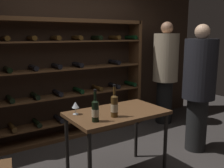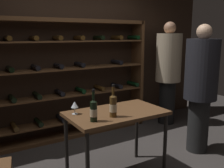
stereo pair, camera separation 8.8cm
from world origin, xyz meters
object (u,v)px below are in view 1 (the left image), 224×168
object	(u,v)px
person_bystander_red_print	(165,69)
wine_glass_stemmed_right	(75,105)
tasting_table	(117,119)
wine_bottle_amber_reserve	(114,105)
person_host_in_suit	(199,83)
wine_bottle_red_label	(95,110)
wine_rack	(67,80)

from	to	relation	value
person_bystander_red_print	wine_glass_stemmed_right	world-z (taller)	person_bystander_red_print
tasting_table	wine_bottle_amber_reserve	xyz separation A→B (m)	(-0.13, -0.14, 0.22)
wine_bottle_amber_reserve	wine_glass_stemmed_right	bearing A→B (deg)	135.99
tasting_table	wine_glass_stemmed_right	size ratio (longest dim) A/B	7.78
person_bystander_red_print	person_host_in_suit	distance (m)	1.24
tasting_table	wine_bottle_red_label	distance (m)	0.46
wine_bottle_red_label	wine_bottle_amber_reserve	bearing A→B (deg)	5.02
person_bystander_red_print	wine_bottle_amber_reserve	world-z (taller)	person_bystander_red_print
person_bystander_red_print	wine_rack	bearing A→B (deg)	-119.72
wine_rack	wine_bottle_red_label	world-z (taller)	wine_rack
wine_bottle_red_label	wine_bottle_amber_reserve	size ratio (longest dim) A/B	0.95
wine_bottle_amber_reserve	person_host_in_suit	bearing A→B (deg)	4.66
tasting_table	person_host_in_suit	xyz separation A→B (m)	(1.42, -0.01, 0.28)
wine_rack	person_host_in_suit	world-z (taller)	wine_rack
wine_rack	person_bystander_red_print	size ratio (longest dim) A/B	1.46
wine_bottle_amber_reserve	person_bystander_red_print	bearing A→B (deg)	32.26
person_host_in_suit	wine_glass_stemmed_right	world-z (taller)	person_host_in_suit
tasting_table	wine_glass_stemmed_right	distance (m)	0.52
wine_rack	wine_bottle_amber_reserve	bearing A→B (deg)	-95.45
tasting_table	person_host_in_suit	size ratio (longest dim) A/B	0.61
wine_bottle_red_label	wine_glass_stemmed_right	world-z (taller)	wine_bottle_red_label
person_host_in_suit	wine_bottle_amber_reserve	distance (m)	1.56
person_bystander_red_print	wine_bottle_amber_reserve	bearing A→B (deg)	-76.55
wine_rack	person_host_in_suit	distance (m)	2.06
wine_rack	tasting_table	world-z (taller)	wine_rack
wine_rack	wine_bottle_amber_reserve	distance (m)	1.64
tasting_table	wine_glass_stemmed_right	bearing A→B (deg)	159.83
person_host_in_suit	tasting_table	bearing A→B (deg)	-67.81
wine_rack	wine_glass_stemmed_right	xyz separation A→B (m)	(-0.47, -1.33, -0.05)
tasting_table	wine_bottle_red_label	xyz separation A→B (m)	(-0.38, -0.16, 0.21)
tasting_table	wine_bottle_red_label	size ratio (longest dim) A/B	3.35
wine_bottle_red_label	wine_bottle_amber_reserve	distance (m)	0.25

